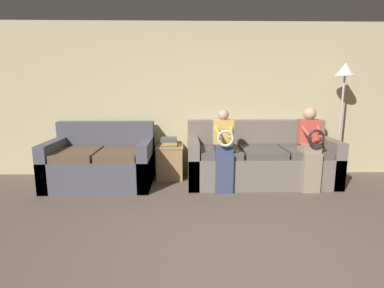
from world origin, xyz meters
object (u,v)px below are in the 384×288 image
object	(u,v)px
couch_main	(259,161)
floor_lamp	(344,83)
child_right_seated	(310,145)
side_shelf	(170,161)
child_left_seated	(224,147)
couch_side	(102,163)
book_stack	(170,142)

from	to	relation	value
couch_main	floor_lamp	size ratio (longest dim) A/B	1.21
couch_main	child_right_seated	bearing A→B (deg)	-33.28
couch_main	child_right_seated	xyz separation A→B (m)	(0.63, -0.41, 0.34)
side_shelf	child_left_seated	bearing A→B (deg)	-38.09
couch_main	floor_lamp	world-z (taller)	floor_lamp
child_right_seated	floor_lamp	distance (m)	1.26
floor_lamp	couch_main	bearing A→B (deg)	-174.13
child_left_seated	child_right_seated	bearing A→B (deg)	0.24
couch_side	side_shelf	size ratio (longest dim) A/B	2.85
side_shelf	floor_lamp	distance (m)	3.06
book_stack	child_right_seated	bearing A→B (deg)	-17.09
couch_side	side_shelf	bearing A→B (deg)	15.22
couch_main	child_left_seated	bearing A→B (deg)	-146.38
couch_main	child_right_seated	world-z (taller)	child_right_seated
couch_main	child_left_seated	world-z (taller)	child_left_seated
couch_main	side_shelf	xyz separation A→B (m)	(-1.44, 0.22, -0.06)
child_left_seated	book_stack	world-z (taller)	child_left_seated
couch_main	book_stack	distance (m)	1.49
child_left_seated	child_right_seated	xyz separation A→B (m)	(1.26, 0.01, 0.03)
couch_side	side_shelf	world-z (taller)	couch_side
child_right_seated	floor_lamp	xyz separation A→B (m)	(0.70, 0.55, 0.89)
child_right_seated	couch_side	bearing A→B (deg)	173.68
couch_side	child_right_seated	distance (m)	3.16
child_left_seated	floor_lamp	size ratio (longest dim) A/B	0.63
child_right_seated	side_shelf	size ratio (longest dim) A/B	2.22
child_right_seated	book_stack	bearing A→B (deg)	162.91
couch_main	child_right_seated	distance (m)	0.83
side_shelf	floor_lamp	xyz separation A→B (m)	(2.77, -0.08, 1.28)
book_stack	floor_lamp	world-z (taller)	floor_lamp
floor_lamp	book_stack	bearing A→B (deg)	178.20
child_left_seated	book_stack	size ratio (longest dim) A/B	3.94
side_shelf	book_stack	size ratio (longest dim) A/B	1.82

